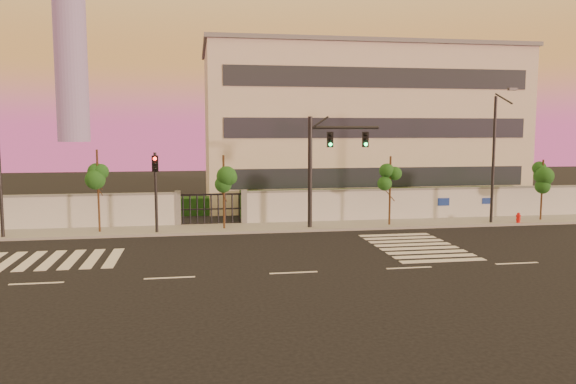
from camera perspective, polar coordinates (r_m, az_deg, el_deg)
name	(u,v)px	position (r m, az deg, el deg)	size (l,w,h in m)	color
ground	(294,273)	(23.32, 0.56, -8.21)	(120.00, 120.00, 0.00)	black
sidewalk	(263,228)	(33.46, -2.55, -3.63)	(60.00, 3.00, 0.15)	gray
perimeter_wall	(262,208)	(34.79, -2.68, -1.59)	(60.00, 0.36, 2.20)	silver
hedge_row	(273,205)	(37.65, -1.56, -1.37)	(41.00, 4.25, 1.80)	#12350F
institutional_building	(356,126)	(46.06, 6.93, 6.64)	(24.40, 12.40, 12.25)	beige
distant_skyscraper	(69,17)	(313.41, -21.34, 16.20)	(16.00, 16.00, 118.00)	gray
road_markings	(247,254)	(26.74, -4.20, -6.32)	(57.00, 7.62, 0.02)	silver
street_tree_c	(98,172)	(33.07, -18.74, 1.92)	(1.42, 1.13, 4.77)	#382314
street_tree_d	(224,175)	(32.61, -6.52, 1.71)	(1.60, 1.27, 4.41)	#382314
street_tree_e	(390,175)	(34.28, 10.37, 1.72)	(1.49, 1.19, 4.30)	#382314
street_tree_f	(543,176)	(39.11, 24.46, 1.48)	(1.45, 1.16, 3.99)	#382314
traffic_signal_main	(324,158)	(32.95, 3.69, 3.42)	(4.19, 0.52, 6.63)	black
traffic_signal_secondary	(156,183)	(32.02, -13.30, 0.91)	(0.36, 0.34, 4.62)	black
streetlight_east	(495,153)	(36.55, 20.30, 3.75)	(0.49, 1.99, 8.26)	black
fire_hydrant	(518,219)	(37.55, 22.36, -2.53)	(0.31, 0.29, 0.78)	red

